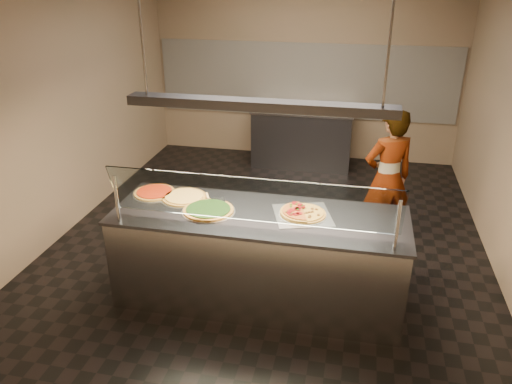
% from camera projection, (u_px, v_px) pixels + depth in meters
% --- Properties ---
extents(ground, '(5.00, 6.00, 0.02)m').
position_uv_depth(ground, '(271.00, 237.00, 6.08)').
color(ground, black).
rests_on(ground, ground).
extents(wall_back, '(5.00, 0.02, 3.00)m').
position_uv_depth(wall_back, '(305.00, 68.00, 8.14)').
color(wall_back, '#94785F').
rests_on(wall_back, ground).
extents(wall_front, '(5.00, 0.02, 3.00)m').
position_uv_depth(wall_front, '(175.00, 262.00, 2.78)').
color(wall_front, '#94785F').
rests_on(wall_front, ground).
extents(wall_left, '(0.02, 6.00, 3.00)m').
position_uv_depth(wall_left, '(65.00, 105.00, 5.94)').
color(wall_left, '#94785F').
rests_on(wall_left, ground).
extents(tile_band, '(4.90, 0.02, 1.20)m').
position_uv_depth(tile_band, '(305.00, 80.00, 8.20)').
color(tile_band, silver).
rests_on(tile_band, wall_back).
extents(serving_counter, '(2.72, 0.94, 0.93)m').
position_uv_depth(serving_counter, '(259.00, 257.00, 4.77)').
color(serving_counter, '#B7B7BC').
rests_on(serving_counter, ground).
extents(sneeze_guard, '(2.48, 0.18, 0.54)m').
position_uv_depth(sneeze_guard, '(251.00, 200.00, 4.15)').
color(sneeze_guard, '#B7B7BC').
rests_on(sneeze_guard, serving_counter).
extents(perforated_tray, '(0.63, 0.63, 0.01)m').
position_uv_depth(perforated_tray, '(303.00, 214.00, 4.56)').
color(perforated_tray, silver).
rests_on(perforated_tray, serving_counter).
extents(half_pizza_pepperoni, '(0.32, 0.46, 0.05)m').
position_uv_depth(half_pizza_pepperoni, '(292.00, 211.00, 4.56)').
color(half_pizza_pepperoni, olive).
rests_on(half_pizza_pepperoni, perforated_tray).
extents(half_pizza_sausage, '(0.32, 0.46, 0.04)m').
position_uv_depth(half_pizza_sausage, '(314.00, 214.00, 4.53)').
color(half_pizza_sausage, olive).
rests_on(half_pizza_sausage, perforated_tray).
extents(pizza_spinach, '(0.50, 0.50, 0.03)m').
position_uv_depth(pizza_spinach, '(209.00, 210.00, 4.62)').
color(pizza_spinach, silver).
rests_on(pizza_spinach, serving_counter).
extents(pizza_cheese, '(0.46, 0.46, 0.03)m').
position_uv_depth(pizza_cheese, '(184.00, 197.00, 4.89)').
color(pizza_cheese, silver).
rests_on(pizza_cheese, serving_counter).
extents(pizza_tomato, '(0.43, 0.43, 0.03)m').
position_uv_depth(pizza_tomato, '(155.00, 192.00, 4.99)').
color(pizza_tomato, silver).
rests_on(pizza_tomato, serving_counter).
extents(pizza_spatula, '(0.25, 0.21, 0.02)m').
position_uv_depth(pizza_spatula, '(212.00, 197.00, 4.84)').
color(pizza_spatula, '#B7B7BC').
rests_on(pizza_spatula, pizza_spinach).
extents(prep_table, '(1.61, 0.74, 0.93)m').
position_uv_depth(prep_table, '(302.00, 137.00, 8.15)').
color(prep_table, '#3F3F44').
rests_on(prep_table, ground).
extents(worker, '(0.71, 0.62, 1.63)m').
position_uv_depth(worker, '(387.00, 179.00, 5.64)').
color(worker, '#3F3B47').
rests_on(worker, ground).
extents(heat_lamp_housing, '(2.30, 0.18, 0.08)m').
position_uv_depth(heat_lamp_housing, '(259.00, 105.00, 4.16)').
color(heat_lamp_housing, '#3F3F44').
rests_on(heat_lamp_housing, ceiling).
extents(lamp_rod_left, '(0.02, 0.02, 1.01)m').
position_uv_depth(lamp_rod_left, '(141.00, 34.00, 4.13)').
color(lamp_rod_left, '#B7B7BC').
rests_on(lamp_rod_left, ceiling).
extents(lamp_rod_right, '(0.02, 0.02, 1.01)m').
position_uv_depth(lamp_rod_right, '(390.00, 41.00, 3.75)').
color(lamp_rod_right, '#B7B7BC').
rests_on(lamp_rod_right, ceiling).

